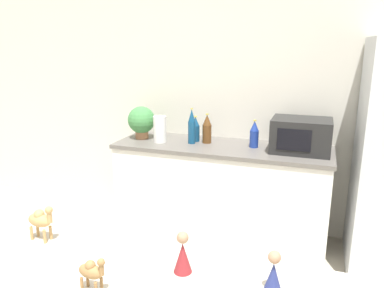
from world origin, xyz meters
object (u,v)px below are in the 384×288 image
(potted_plant, at_px, (141,121))
(back_bottle_1, at_px, (207,129))
(camel_figurine, at_px, (92,271))
(camel_figurine_second, at_px, (41,219))
(back_bottle_2, at_px, (192,127))
(wise_man_figurine_crimson, at_px, (273,276))
(paper_towel_roll, at_px, (160,129))
(back_bottle_3, at_px, (254,134))
(wise_man_figurine_purple, at_px, (183,255))
(microwave, at_px, (301,135))
(back_bottle_0, at_px, (195,129))

(potted_plant, distance_m, back_bottle_1, 0.64)
(back_bottle_1, relative_size, camel_figurine, 1.99)
(camel_figurine, height_order, camel_figurine_second, camel_figurine_second)
(back_bottle_2, xyz_separation_m, wise_man_figurine_crimson, (0.98, -2.00, -0.02))
(paper_towel_roll, distance_m, camel_figurine_second, 1.94)
(back_bottle_3, relative_size, wise_man_figurine_purple, 1.53)
(potted_plant, height_order, microwave, potted_plant)
(camel_figurine, relative_size, wise_man_figurine_purple, 0.85)
(back_bottle_3, bearing_deg, paper_towel_roll, -173.00)
(back_bottle_0, height_order, camel_figurine_second, back_bottle_0)
(back_bottle_1, relative_size, back_bottle_2, 0.83)
(wise_man_figurine_crimson, bearing_deg, paper_towel_roll, 123.05)
(back_bottle_1, bearing_deg, back_bottle_2, -153.25)
(paper_towel_roll, bearing_deg, back_bottle_2, 10.17)
(back_bottle_1, bearing_deg, camel_figurine, -82.85)
(back_bottle_3, bearing_deg, wise_man_figurine_crimson, -78.41)
(microwave, distance_m, back_bottle_1, 0.82)
(camel_figurine, bearing_deg, back_bottle_3, 86.18)
(back_bottle_0, relative_size, camel_figurine, 1.75)
(back_bottle_0, xyz_separation_m, back_bottle_3, (0.55, -0.03, 0.00))
(camel_figurine_second, bearing_deg, potted_plant, 104.69)
(back_bottle_1, height_order, back_bottle_3, back_bottle_1)
(camel_figurine, distance_m, wise_man_figurine_purple, 0.32)
(microwave, relative_size, wise_man_figurine_crimson, 3.07)
(paper_towel_roll, height_order, back_bottle_0, paper_towel_roll)
(paper_towel_roll, relative_size, back_bottle_0, 1.02)
(potted_plant, bearing_deg, camel_figurine, -67.43)
(back_bottle_1, bearing_deg, paper_towel_roll, -164.53)
(paper_towel_roll, bearing_deg, wise_man_figurine_crimson, -56.95)
(paper_towel_roll, bearing_deg, camel_figurine, -71.91)
(back_bottle_0, bearing_deg, back_bottle_3, -3.60)
(paper_towel_roll, distance_m, wise_man_figurine_crimson, 2.33)
(paper_towel_roll, xyz_separation_m, back_bottle_0, (0.30, 0.14, -0.01))
(microwave, height_order, back_bottle_2, back_bottle_2)
(back_bottle_2, xyz_separation_m, camel_figurine, (0.41, -2.19, -0.01))
(potted_plant, height_order, camel_figurine_second, potted_plant)
(paper_towel_roll, distance_m, wise_man_figurine_purple, 2.15)
(camel_figurine, bearing_deg, potted_plant, 112.57)
(potted_plant, relative_size, wise_man_figurine_purple, 1.94)
(paper_towel_roll, height_order, camel_figurine, paper_towel_roll)
(wise_man_figurine_purple, bearing_deg, microwave, 81.74)
(camel_figurine, bearing_deg, microwave, 76.39)
(paper_towel_roll, bearing_deg, back_bottle_0, 25.05)
(potted_plant, bearing_deg, wise_man_figurine_purple, -59.85)
(back_bottle_0, distance_m, wise_man_figurine_purple, 2.17)
(back_bottle_0, relative_size, camel_figurine_second, 1.46)
(paper_towel_roll, distance_m, camel_figurine, 2.25)
(back_bottle_0, relative_size, back_bottle_1, 0.88)
(back_bottle_0, height_order, camel_figurine, back_bottle_0)
(potted_plant, xyz_separation_m, paper_towel_roll, (0.22, -0.07, -0.05))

